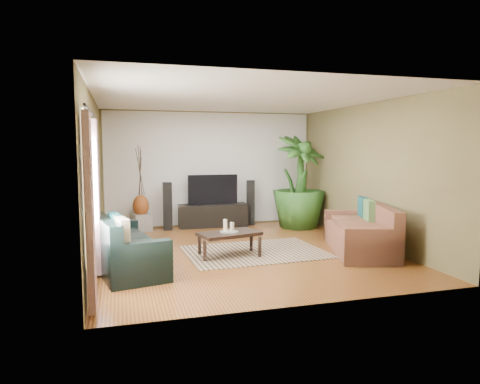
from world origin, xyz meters
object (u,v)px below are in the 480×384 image
object	(u,v)px
speaker_left	(168,206)
side_table	(113,234)
coffee_table	(229,244)
pedestal	(141,222)
speaker_right	(251,203)
tv_stand	(213,215)
sofa_left	(125,242)
television	(213,189)
potted_plant	(299,182)
vase	(141,206)
sofa_right	(359,228)

from	to	relation	value
speaker_left	side_table	bearing A→B (deg)	-128.36
coffee_table	pedestal	bearing A→B (deg)	102.15
speaker_right	pedestal	world-z (taller)	speaker_right
speaker_right	pedestal	xyz separation A→B (m)	(-2.58, -0.09, -0.34)
tv_stand	speaker_left	distance (m)	1.11
speaker_left	pedestal	bearing A→B (deg)	178.18
sofa_left	speaker_left	size ratio (longest dim) A/B	1.82
sofa_left	television	distance (m)	3.75
sofa_left	potted_plant	xyz separation A→B (m)	(3.93, 2.46, 0.65)
sofa_left	television	xyz separation A→B (m)	(2.04, 3.11, 0.45)
coffee_table	potted_plant	bearing A→B (deg)	29.66
tv_stand	pedestal	distance (m)	1.66
coffee_table	side_table	world-z (taller)	side_table
side_table	vase	bearing A→B (deg)	67.81
vase	side_table	size ratio (longest dim) A/B	1.04
speaker_right	vase	world-z (taller)	speaker_right
sofa_left	coffee_table	world-z (taller)	sofa_left
sofa_left	speaker_right	size ratio (longest dim) A/B	1.83
sofa_right	coffee_table	world-z (taller)	sofa_right
television	sofa_left	bearing A→B (deg)	-123.22
sofa_left	vase	size ratio (longest dim) A/B	3.97
coffee_table	tv_stand	size ratio (longest dim) A/B	0.64
speaker_right	tv_stand	bearing A→B (deg)	-164.64
speaker_right	potted_plant	distance (m)	1.28
tv_stand	potted_plant	xyz separation A→B (m)	(1.89, -0.65, 0.80)
tv_stand	speaker_left	world-z (taller)	speaker_left
coffee_table	sofa_left	bearing A→B (deg)	176.58
television	speaker_left	size ratio (longest dim) A/B	1.09
side_table	potted_plant	bearing A→B (deg)	11.80
speaker_right	sofa_left	bearing A→B (deg)	-118.25
sofa_right	pedestal	bearing A→B (deg)	-110.84
pedestal	speaker_right	bearing A→B (deg)	1.98
television	pedestal	size ratio (longest dim) A/B	3.04
pedestal	vase	size ratio (longest dim) A/B	0.78
speaker_right	speaker_left	bearing A→B (deg)	-161.07
potted_plant	side_table	world-z (taller)	potted_plant
sofa_left	pedestal	distance (m)	3.05
coffee_table	side_table	size ratio (longest dim) A/B	2.15
television	vase	bearing A→B (deg)	-176.91
television	potted_plant	world-z (taller)	potted_plant
speaker_left	speaker_right	distance (m)	2.00
coffee_table	vase	size ratio (longest dim) A/B	2.07
potted_plant	speaker_left	bearing A→B (deg)	169.92
sofa_left	sofa_right	xyz separation A→B (m)	(4.05, 0.05, 0.00)
vase	side_table	xyz separation A→B (m)	(-0.58, -1.42, -0.32)
potted_plant	pedestal	world-z (taller)	potted_plant
coffee_table	television	size ratio (longest dim) A/B	0.87
sofa_right	vase	world-z (taller)	sofa_right
sofa_left	vase	bearing A→B (deg)	-19.79
speaker_left	speaker_right	size ratio (longest dim) A/B	1.00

